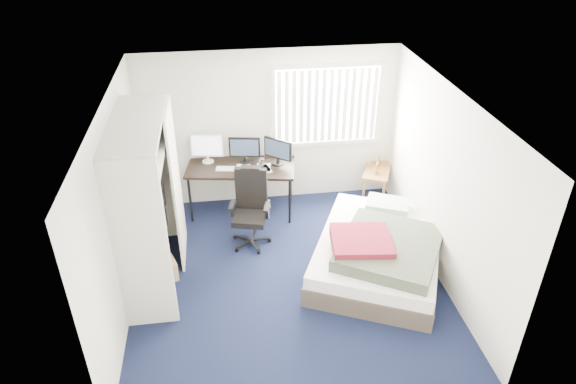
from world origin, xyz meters
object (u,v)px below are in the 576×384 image
Objects in this scene: bed at (379,251)px; nightstand at (377,172)px; desk at (241,164)px; office_chair at (251,215)px.

nightstand is at bearing 74.75° from bed.
bed is at bearing -105.25° from nightstand.
nightstand is at bearing 2.45° from desk.
office_chair is 1.31× the size of nightstand.
nightstand reaches higher than bed.
desk is 2.25m from nightstand.
office_chair is 0.45× the size of bed.
desk reaches higher than nightstand.
office_chair is at bearing -85.47° from desk.
office_chair reaches higher than bed.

